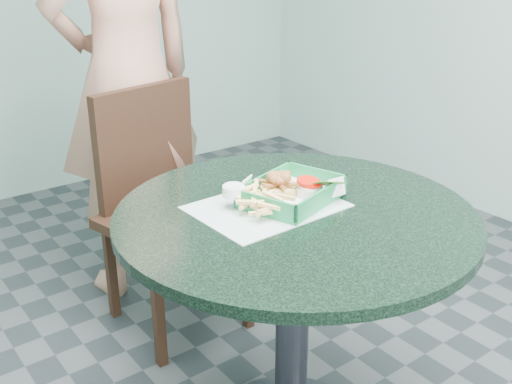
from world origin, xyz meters
TOP-DOWN VIEW (x-y plane):
  - cafe_table at (0.00, 0.00)m, footprint 0.96×0.96m
  - dining_chair at (0.05, 0.84)m, footprint 0.46×0.46m
  - diner_person at (0.09, 1.15)m, footprint 0.88×0.62m
  - placemat at (-0.05, 0.06)m, footprint 0.39×0.29m
  - food_basket at (0.03, 0.05)m, footprint 0.27×0.20m
  - crab_sandwich at (0.04, 0.10)m, footprint 0.11×0.11m
  - fries_pile at (-0.08, 0.08)m, footprint 0.12×0.13m
  - sauce_ramekin at (-0.10, 0.15)m, footprint 0.06×0.06m
  - garnish_cup at (0.07, 0.01)m, footprint 0.11×0.11m

SIDE VIEW (x-z plane):
  - dining_chair at x=0.05m, z-range 0.07..1.00m
  - cafe_table at x=0.00m, z-range 0.21..0.96m
  - placemat at x=-0.05m, z-range 0.75..0.75m
  - food_basket at x=0.03m, z-range 0.74..0.79m
  - fries_pile at x=-0.08m, z-range 0.77..0.81m
  - garnish_cup at x=0.07m, z-range 0.77..0.81m
  - crab_sandwich at x=0.04m, z-range 0.76..0.83m
  - sauce_ramekin at x=-0.10m, z-range 0.78..0.82m
  - diner_person at x=0.09m, z-range 0.00..2.29m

